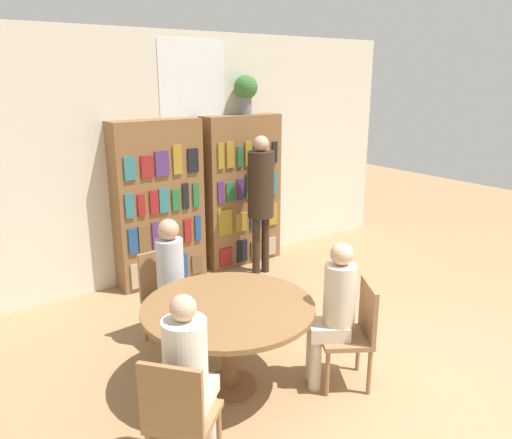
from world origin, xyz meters
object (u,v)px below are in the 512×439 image
Objects in this scene: chair_near_camera at (179,414)px; librarian_standing at (261,190)px; bookshelf_left at (159,204)px; flower_vase at (246,90)px; seated_reader_right at (334,307)px; chair_far_side at (355,329)px; reading_table at (228,317)px; seated_reader_back at (188,369)px; bookshelf_right at (242,191)px; seated_reader_left at (173,277)px; chair_left_side at (164,292)px.

librarian_standing is (2.46, 2.52, 0.61)m from chair_near_camera.
bookshelf_left is 1.84m from flower_vase.
librarian_standing is (0.96, 2.31, 0.40)m from seated_reader_right.
reading_table is at bearing 90.00° from chair_far_side.
seated_reader_right is 1.37m from seated_reader_back.
seated_reader_right is 2.53m from librarian_standing.
bookshelf_right is 0.52m from librarian_standing.
flower_vase reaches higher than seated_reader_back.
seated_reader_back reaches higher than chair_near_camera.
chair_near_camera is 1.68m from seated_reader_left.
flower_vase is at bearing 99.31° from chair_near_camera.
seated_reader_right reaches higher than chair_left_side.
chair_near_camera is (-2.51, -3.03, -0.50)m from bookshelf_right.
seated_reader_right is (0.19, -2.81, -0.29)m from bookshelf_left.
chair_left_side is at bearing -90.00° from seated_reader_left.
chair_left_side is 0.72× the size of seated_reader_back.
bookshelf_right is 1.12× the size of librarian_standing.
chair_left_side is at bearing 117.00° from chair_near_camera.
seated_reader_back is (-0.59, -1.39, -0.01)m from seated_reader_left.
bookshelf_right is 2.30m from chair_left_side.
librarian_standing is (0.81, 2.40, 0.61)m from chair_far_side.
librarian_standing is (2.33, 2.41, 0.41)m from seated_reader_back.
seated_reader_right is at bearing 54.07° from seated_reader_back.
chair_far_side is 0.71× the size of seated_reader_left.
chair_near_camera is at bearing -139.87° from reading_table.
seated_reader_right is (-0.15, 0.10, 0.21)m from chair_far_side.
seated_reader_back reaches higher than chair_far_side.
librarian_standing reaches higher than chair_near_camera.
chair_left_side is 1.69m from seated_reader_back.
seated_reader_back reaches higher than reading_table.
bookshelf_left is at bearing -118.18° from chair_left_side.
chair_near_camera is 0.72× the size of seated_reader_right.
bookshelf_left reaches higher than reading_table.
flower_vase reaches higher than bookshelf_left.
bookshelf_right is 3.77m from seated_reader_back.
bookshelf_right is 2.37m from seated_reader_left.
seated_reader_left reaches higher than chair_far_side.
seated_reader_back is at bearing -129.25° from bookshelf_right.
bookshelf_right reaches higher than chair_left_side.
reading_table is (-0.52, -2.36, -0.35)m from bookshelf_left.
librarian_standing is (1.68, 1.86, 0.47)m from reading_table.
reading_table is 1.04m from chair_left_side.
flower_vase is at bearing 0.21° from bookshelf_left.
bookshelf_left is at bearing 156.53° from librarian_standing.
chair_far_side is at bearing -107.84° from flower_vase.
flower_vase is at bearing -144.92° from seated_reader_left.
reading_table is 0.85m from seated_reader_right.
chair_near_camera is at bearing -134.31° from librarian_standing.
bookshelf_right reaches higher than chair_near_camera.
flower_vase is (1.28, 0.00, 1.31)m from bookshelf_left.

